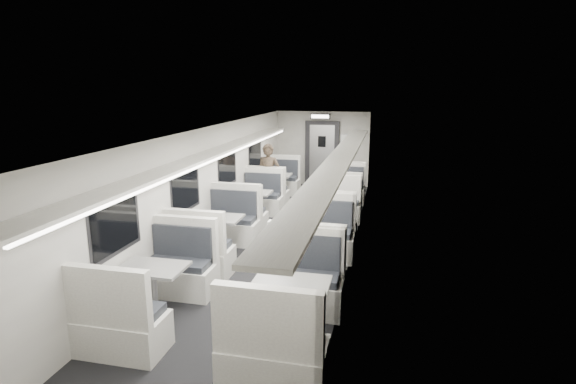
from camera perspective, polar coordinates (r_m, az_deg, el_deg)
The scene contains 19 objects.
room at distance 8.90m, azimuth -1.32°, elevation 0.29°, with size 3.24×12.24×2.64m.
booth_left_a at distance 12.82m, azimuth -1.63°, elevation 0.66°, with size 1.07×2.17×1.16m.
booth_left_b at distance 10.76m, azimuth -4.54°, elevation -1.88°, with size 1.07×2.17×1.16m.
booth_left_c at distance 8.71m, azimuth -8.98°, elevation -5.59°, with size 1.13×2.29×1.23m.
booth_left_d at distance 6.71m, azimuth -16.68°, elevation -12.06°, with size 1.11×2.25×1.20m.
booth_right_a at distance 11.88m, azimuth 7.00°, elevation -0.51°, with size 1.05×2.12×1.14m.
booth_right_b at distance 10.18m, azimuth 5.97°, elevation -2.81°, with size 1.07×2.18×1.16m.
booth_right_c at distance 7.79m, azimuth 3.70°, elevation -7.75°, with size 1.14×2.31×1.24m.
booth_right_d at distance 5.90m, azimuth 0.33°, elevation -14.93°, with size 1.17×2.36×1.26m.
passenger at distance 11.80m, azimuth -2.51°, elevation 1.92°, with size 0.63×0.42×1.74m, color black.
window_a at distance 12.49m, azimuth -4.18°, elevation 4.78°, with size 0.02×1.18×0.84m, color black.
window_b at distance 10.43m, azimuth -7.68°, elevation 2.97°, with size 0.02×1.18×0.84m, color black.
window_c at distance 8.45m, azimuth -12.84°, elevation 0.27°, with size 0.02×1.18×0.84m, color black.
window_d at distance 6.60m, azimuth -21.02°, elevation -3.99°, with size 0.02×1.18×0.84m, color black.
luggage_rack_left at distance 8.87m, azimuth -9.67°, elevation 4.77°, with size 0.46×10.40×0.09m.
luggage_rack_right at distance 8.26m, azimuth 6.56°, elevation 4.23°, with size 0.46×10.40×0.09m.
vestibule_door at distance 14.66m, azimuth 4.33°, elevation 4.84°, with size 1.10×0.13×2.10m.
exit_sign at distance 14.04m, azimuth 4.12°, elevation 9.56°, with size 0.62×0.12×0.16m.
wall_notice at distance 14.50m, azimuth 7.31°, elevation 6.51°, with size 0.32×0.02×0.40m, color white.
Camera 1 is at (2.11, -8.41, 3.23)m, focal length 28.00 mm.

